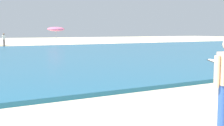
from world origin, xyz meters
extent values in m
cylinder|color=#284CA3|center=(1.95, 1.46, 0.44)|extent=(0.15, 0.15, 0.88)
cylinder|color=beige|center=(1.82, 1.50, 1.13)|extent=(0.10, 0.10, 0.58)
cylinder|color=beige|center=(10.63, 35.23, 1.01)|extent=(0.05, 0.05, 2.01)
ellipsoid|color=pink|center=(10.63, 35.23, 2.10)|extent=(2.22, 2.23, 0.63)
cylinder|color=#383842|center=(4.12, 35.00, 0.42)|extent=(0.20, 0.20, 0.84)
cube|color=white|center=(4.12, 35.00, 1.11)|extent=(0.32, 0.20, 0.54)
sphere|color=brown|center=(4.12, 35.00, 1.48)|extent=(0.20, 0.20, 0.20)
camera|label=1|loc=(-2.49, -2.21, 1.86)|focal=48.20mm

